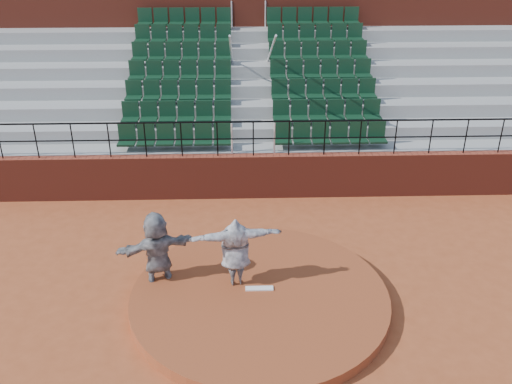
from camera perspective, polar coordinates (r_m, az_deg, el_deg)
ground at (r=12.46m, az=0.36°, el=-11.01°), size 90.00×90.00×0.00m
pitchers_mound at (r=12.38m, az=0.36°, el=-10.55°), size 5.50×5.50×0.25m
pitching_rubber at (r=12.42m, az=0.34°, el=-9.62°), size 0.60×0.15×0.03m
boundary_wall at (r=16.40m, az=-0.27°, el=1.61°), size 24.00×0.30×1.30m
wall_railing at (r=15.86m, az=-0.28°, el=6.12°), size 24.04×0.05×1.03m
seating_deck at (r=19.49m, az=-0.56°, el=8.31°), size 24.00×5.97×4.63m
press_box_facade at (r=22.80m, az=-0.81°, el=16.52°), size 24.00×3.00×7.10m
pitcher at (r=12.18m, az=-2.07°, el=-5.96°), size 2.02×0.81×1.60m
fielder at (r=12.57m, az=-9.85°, el=-5.88°), size 1.81×1.10×1.86m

